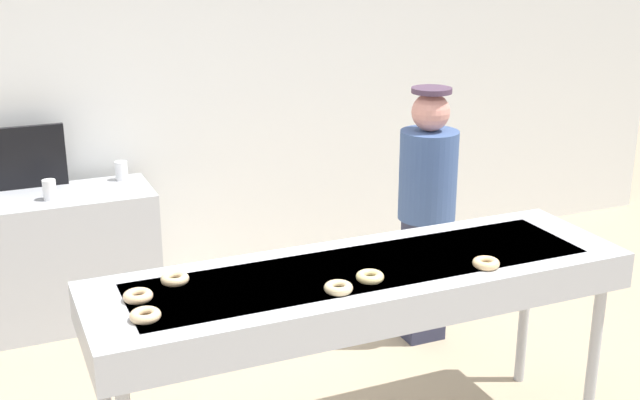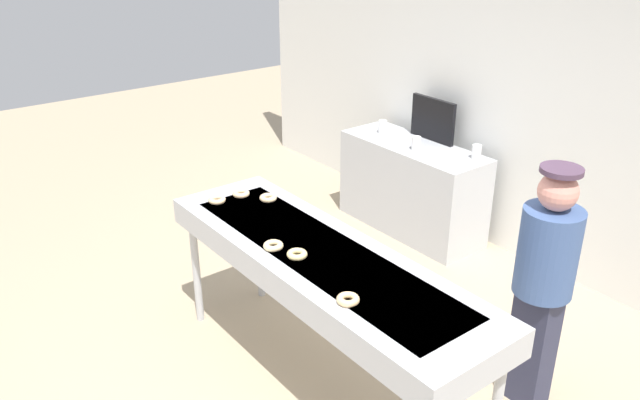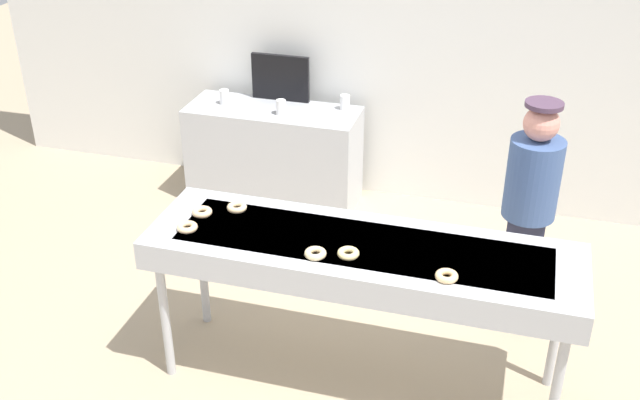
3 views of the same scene
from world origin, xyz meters
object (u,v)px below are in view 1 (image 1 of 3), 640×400
at_px(worker_baker, 427,201).
at_px(menu_display, 24,157).
at_px(plain_donut_5, 338,288).
at_px(paper_cup_1, 121,171).
at_px(plain_donut_4, 370,277).
at_px(fryer_conveyor, 363,285).
at_px(paper_cup_2, 50,190).
at_px(plain_donut_2, 175,279).
at_px(plain_donut_1, 486,263).
at_px(plain_donut_0, 138,296).
at_px(plain_donut_3, 145,315).
at_px(prep_counter, 38,262).

height_order(worker_baker, menu_display, worker_baker).
distance_m(plain_donut_5, paper_cup_1, 2.47).
distance_m(plain_donut_4, worker_baker, 1.44).
height_order(fryer_conveyor, paper_cup_2, paper_cup_2).
xyz_separation_m(plain_donut_4, paper_cup_1, (-0.63, 2.38, -0.08)).
bearing_deg(plain_donut_2, worker_baker, 24.66).
height_order(worker_baker, paper_cup_2, worker_baker).
xyz_separation_m(plain_donut_1, menu_display, (-1.76, 2.51, 0.06)).
distance_m(plain_donut_0, plain_donut_2, 0.21).
bearing_deg(plain_donut_2, fryer_conveyor, -11.38).
height_order(plain_donut_5, paper_cup_1, plain_donut_5).
xyz_separation_m(fryer_conveyor, plain_donut_5, (-0.21, -0.20, 0.11)).
distance_m(plain_donut_3, paper_cup_2, 2.12).
xyz_separation_m(plain_donut_1, prep_counter, (-1.76, 2.29, -0.57)).
xyz_separation_m(plain_donut_4, plain_donut_5, (-0.17, -0.05, 0.00)).
height_order(paper_cup_2, menu_display, menu_display).
relative_size(plain_donut_2, plain_donut_5, 1.00).
bearing_deg(plain_donut_1, plain_donut_2, 163.92).
distance_m(worker_baker, paper_cup_2, 2.29).
relative_size(plain_donut_1, prep_counter, 0.08).
bearing_deg(prep_counter, plain_donut_3, -83.44).
distance_m(paper_cup_2, menu_display, 0.36).
bearing_deg(plain_donut_4, plain_donut_0, 168.16).
xyz_separation_m(plain_donut_4, worker_baker, (0.93, 1.10, -0.11)).
height_order(plain_donut_2, paper_cup_2, plain_donut_2).
distance_m(plain_donut_4, paper_cup_1, 2.46).
bearing_deg(plain_donut_5, paper_cup_1, 100.68).
height_order(plain_donut_1, menu_display, menu_display).
height_order(fryer_conveyor, plain_donut_0, plain_donut_0).
relative_size(plain_donut_5, paper_cup_2, 0.97).
relative_size(plain_donut_0, prep_counter, 0.08).
xyz_separation_m(plain_donut_5, prep_counter, (-1.05, 2.27, -0.57)).
xyz_separation_m(plain_donut_1, plain_donut_3, (-1.51, 0.08, 0.00)).
bearing_deg(paper_cup_2, menu_display, 108.85).
bearing_deg(plain_donut_0, plain_donut_4, -11.84).
distance_m(plain_donut_1, plain_donut_3, 1.51).
distance_m(prep_counter, menu_display, 0.67).
bearing_deg(fryer_conveyor, plain_donut_2, 168.62).
distance_m(plain_donut_2, paper_cup_1, 2.07).
relative_size(plain_donut_4, menu_display, 0.24).
xyz_separation_m(paper_cup_1, paper_cup_2, (-0.48, -0.25, 0.00)).
bearing_deg(plain_donut_2, paper_cup_2, 100.45).
relative_size(plain_donut_3, paper_cup_2, 0.97).
bearing_deg(plain_donut_1, plain_donut_5, 178.49).
xyz_separation_m(plain_donut_0, prep_counter, (-0.26, 2.02, -0.57)).
bearing_deg(plain_donut_4, plain_donut_3, 179.30).
height_order(plain_donut_2, plain_donut_4, same).
xyz_separation_m(fryer_conveyor, worker_baker, (0.89, 0.95, -0.00)).
bearing_deg(menu_display, plain_donut_2, -78.27).
bearing_deg(plain_donut_4, plain_donut_5, -163.63).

